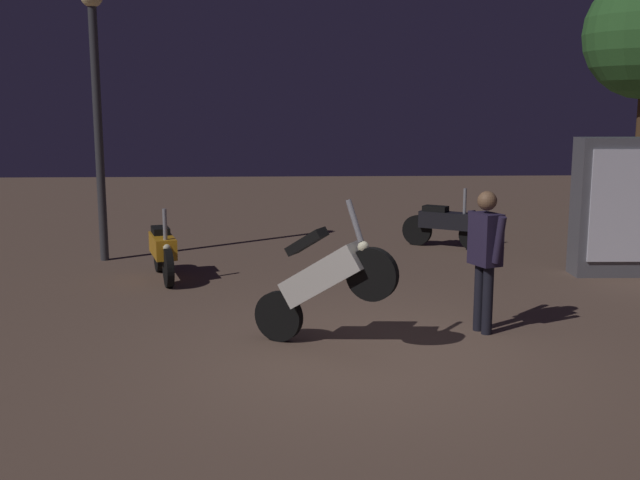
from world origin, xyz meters
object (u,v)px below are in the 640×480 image
motorcycle_orange_parked_left (163,250)px  streetlamp_near (96,86)px  person_rider_beside (485,249)px  motorcycle_black_parked_right (445,224)px  motorcycle_white_foreground (323,280)px  kiosk_billboard (628,207)px

motorcycle_orange_parked_left → streetlamp_near: (-1.22, 1.44, 2.44)m
person_rider_beside → motorcycle_orange_parked_left: bearing=122.9°
motorcycle_orange_parked_left → streetlamp_near: 3.09m
streetlamp_near → motorcycle_black_parked_right: bearing=8.4°
motorcycle_black_parked_right → motorcycle_white_foreground: bearing=-81.8°
streetlamp_near → kiosk_billboard: (8.26, -1.44, -1.83)m
person_rider_beside → motorcycle_white_foreground: bearing=172.4°
motorcycle_orange_parked_left → person_rider_beside: size_ratio=0.99×
motorcycle_white_foreground → person_rider_beside: (1.86, 0.48, 0.23)m
motorcycle_black_parked_right → person_rider_beside: 5.26m
person_rider_beside → streetlamp_near: (-5.33, 4.31, 1.91)m
motorcycle_black_parked_right → kiosk_billboard: kiosk_billboard is taller
person_rider_beside → kiosk_billboard: bearing=22.4°
motorcycle_black_parked_right → person_rider_beside: (-0.62, -5.19, 0.53)m
motorcycle_black_parked_right → kiosk_billboard: size_ratio=0.70×
motorcycle_white_foreground → kiosk_billboard: size_ratio=0.78×
motorcycle_orange_parked_left → motorcycle_black_parked_right: size_ratio=1.11×
motorcycle_white_foreground → motorcycle_orange_parked_left: 4.05m
motorcycle_black_parked_right → streetlamp_near: streetlamp_near is taller
motorcycle_white_foreground → motorcycle_orange_parked_left: size_ratio=1.01×
person_rider_beside → streetlamp_near: 7.12m
motorcycle_white_foreground → person_rider_beside: person_rider_beside is taller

